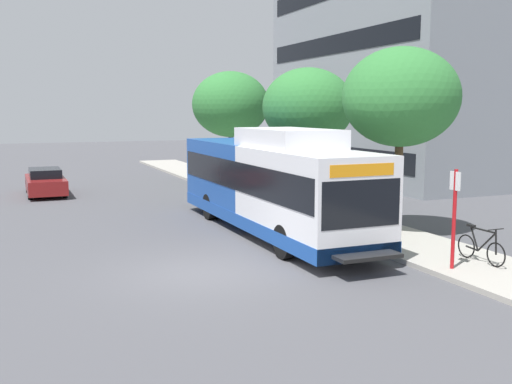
# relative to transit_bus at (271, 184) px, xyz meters

# --- Properties ---
(ground_plane) EXTENTS (120.00, 120.00, 0.00)m
(ground_plane) POSITION_rel_transit_bus_xyz_m (-3.86, 3.96, -1.70)
(ground_plane) COLOR #4C4C51
(sidewalk_curb) EXTENTS (3.00, 56.00, 0.14)m
(sidewalk_curb) POSITION_rel_transit_bus_xyz_m (3.14, 1.96, -1.63)
(sidewalk_curb) COLOR #A8A399
(sidewalk_curb) RESTS_ON ground
(transit_bus) EXTENTS (2.58, 12.25, 3.65)m
(transit_bus) POSITION_rel_transit_bus_xyz_m (0.00, 0.00, 0.00)
(transit_bus) COLOR white
(transit_bus) RESTS_ON ground
(bus_stop_sign_pole) EXTENTS (0.10, 0.36, 2.60)m
(bus_stop_sign_pole) POSITION_rel_transit_bus_xyz_m (2.23, -6.61, -0.05)
(bus_stop_sign_pole) COLOR red
(bus_stop_sign_pole) RESTS_ON sidewalk_curb
(bicycle_parked) EXTENTS (0.52, 1.76, 1.02)m
(bicycle_parked) POSITION_rel_transit_bus_xyz_m (3.38, -6.40, -1.14)
(bicycle_parked) COLOR black
(bicycle_parked) RESTS_ON sidewalk_curb
(street_tree_near_stop) EXTENTS (3.90, 3.90, 6.19)m
(street_tree_near_stop) POSITION_rel_transit_bus_xyz_m (3.89, -1.92, 2.95)
(street_tree_near_stop) COLOR #4C3823
(street_tree_near_stop) RESTS_ON sidewalk_curb
(street_tree_mid_block) EXTENTS (4.05, 4.05, 5.97)m
(street_tree_mid_block) POSITION_rel_transit_bus_xyz_m (4.12, 5.17, 2.68)
(street_tree_mid_block) COLOR #4C3823
(street_tree_mid_block) RESTS_ON sidewalk_curb
(street_tree_far_block) EXTENTS (4.46, 4.46, 6.33)m
(street_tree_far_block) POSITION_rel_transit_bus_xyz_m (3.78, 14.17, 2.87)
(street_tree_far_block) COLOR #4C3823
(street_tree_far_block) RESTS_ON sidewalk_curb
(parked_car_far_lane) EXTENTS (1.80, 4.50, 1.33)m
(parked_car_far_lane) POSITION_rel_transit_bus_xyz_m (-6.62, 12.92, -1.04)
(parked_car_far_lane) COLOR maroon
(parked_car_far_lane) RESTS_ON ground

